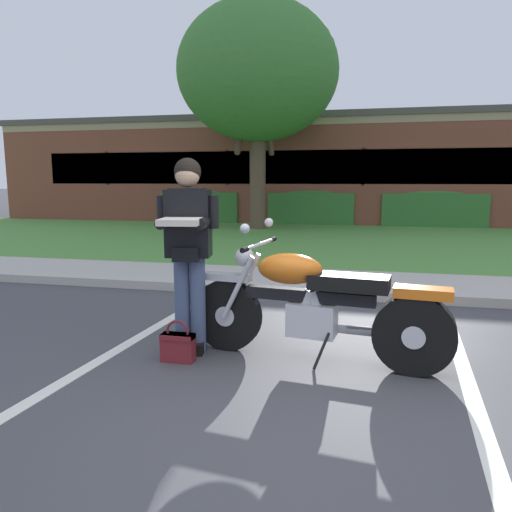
{
  "coord_description": "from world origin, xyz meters",
  "views": [
    {
      "loc": [
        0.25,
        -3.12,
        1.52
      ],
      "look_at": [
        -0.68,
        1.01,
        0.85
      ],
      "focal_mm": 33.87,
      "sensor_mm": 36.0,
      "label": 1
    }
  ],
  "objects_px": {
    "rider_person": "(188,240)",
    "brick_building": "(364,172)",
    "shade_tree": "(258,73)",
    "hedge_center_left": "(312,206)",
    "motorcycle": "(325,306)",
    "handbag": "(178,345)",
    "hedge_left": "(202,205)",
    "hedge_center_right": "(433,207)"
  },
  "relations": [
    {
      "from": "hedge_center_left",
      "to": "brick_building",
      "type": "relative_size",
      "value": 0.11
    },
    {
      "from": "hedge_left",
      "to": "brick_building",
      "type": "xyz_separation_m",
      "value": [
        5.55,
        5.34,
        1.22
      ]
    },
    {
      "from": "rider_person",
      "to": "hedge_center_left",
      "type": "bearing_deg",
      "value": 91.35
    },
    {
      "from": "shade_tree",
      "to": "hedge_left",
      "type": "distance_m",
      "value": 5.1
    },
    {
      "from": "shade_tree",
      "to": "handbag",
      "type": "bearing_deg",
      "value": -81.02
    },
    {
      "from": "rider_person",
      "to": "hedge_left",
      "type": "relative_size",
      "value": 0.61
    },
    {
      "from": "hedge_left",
      "to": "hedge_center_right",
      "type": "height_order",
      "value": "same"
    },
    {
      "from": "handbag",
      "to": "hedge_left",
      "type": "bearing_deg",
      "value": 108.09
    },
    {
      "from": "shade_tree",
      "to": "hedge_center_left",
      "type": "relative_size",
      "value": 2.33
    },
    {
      "from": "motorcycle",
      "to": "hedge_center_right",
      "type": "bearing_deg",
      "value": 79.06
    },
    {
      "from": "rider_person",
      "to": "brick_building",
      "type": "bearing_deg",
      "value": 85.6
    },
    {
      "from": "brick_building",
      "to": "hedge_center_right",
      "type": "bearing_deg",
      "value": -67.39
    },
    {
      "from": "hedge_center_right",
      "to": "hedge_left",
      "type": "bearing_deg",
      "value": -180.0
    },
    {
      "from": "motorcycle",
      "to": "shade_tree",
      "type": "bearing_deg",
      "value": 105.53
    },
    {
      "from": "brick_building",
      "to": "handbag",
      "type": "bearing_deg",
      "value": -94.41
    },
    {
      "from": "brick_building",
      "to": "motorcycle",
      "type": "bearing_deg",
      "value": -90.6
    },
    {
      "from": "shade_tree",
      "to": "brick_building",
      "type": "bearing_deg",
      "value": 67.37
    },
    {
      "from": "motorcycle",
      "to": "hedge_center_right",
      "type": "xyz_separation_m",
      "value": [
        2.41,
        12.47,
        0.17
      ]
    },
    {
      "from": "motorcycle",
      "to": "rider_person",
      "type": "relative_size",
      "value": 1.31
    },
    {
      "from": "hedge_left",
      "to": "motorcycle",
      "type": "bearing_deg",
      "value": -66.71
    },
    {
      "from": "handbag",
      "to": "brick_building",
      "type": "xyz_separation_m",
      "value": [
        1.39,
        18.08,
        1.72
      ]
    },
    {
      "from": "motorcycle",
      "to": "hedge_center_right",
      "type": "distance_m",
      "value": 12.7
    },
    {
      "from": "motorcycle",
      "to": "hedge_center_left",
      "type": "xyz_separation_m",
      "value": [
        -1.48,
        12.47,
        0.17
      ]
    },
    {
      "from": "shade_tree",
      "to": "hedge_center_right",
      "type": "height_order",
      "value": "shade_tree"
    },
    {
      "from": "motorcycle",
      "to": "hedge_center_left",
      "type": "relative_size",
      "value": 0.79
    },
    {
      "from": "hedge_center_right",
      "to": "brick_building",
      "type": "xyz_separation_m",
      "value": [
        -2.22,
        5.34,
        1.22
      ]
    },
    {
      "from": "handbag",
      "to": "rider_person",
      "type": "bearing_deg",
      "value": 84.39
    },
    {
      "from": "rider_person",
      "to": "hedge_center_left",
      "type": "height_order",
      "value": "rider_person"
    },
    {
      "from": "motorcycle",
      "to": "handbag",
      "type": "bearing_deg",
      "value": -167.53
    },
    {
      "from": "hedge_center_left",
      "to": "hedge_center_right",
      "type": "relative_size",
      "value": 0.89
    },
    {
      "from": "handbag",
      "to": "shade_tree",
      "type": "height_order",
      "value": "shade_tree"
    },
    {
      "from": "rider_person",
      "to": "brick_building",
      "type": "distance_m",
      "value": 17.91
    },
    {
      "from": "shade_tree",
      "to": "brick_building",
      "type": "xyz_separation_m",
      "value": [
        3.08,
        7.39,
        -2.74
      ]
    },
    {
      "from": "shade_tree",
      "to": "hedge_center_right",
      "type": "xyz_separation_m",
      "value": [
        5.31,
        2.06,
        -3.96
      ]
    },
    {
      "from": "motorcycle",
      "to": "hedge_center_left",
      "type": "bearing_deg",
      "value": 96.76
    },
    {
      "from": "brick_building",
      "to": "shade_tree",
      "type": "bearing_deg",
      "value": -112.63
    },
    {
      "from": "handbag",
      "to": "shade_tree",
      "type": "bearing_deg",
      "value": 98.98
    },
    {
      "from": "hedge_center_left",
      "to": "brick_building",
      "type": "distance_m",
      "value": 5.72
    },
    {
      "from": "hedge_left",
      "to": "brick_building",
      "type": "relative_size",
      "value": 0.1
    },
    {
      "from": "motorcycle",
      "to": "hedge_left",
      "type": "xyz_separation_m",
      "value": [
        -5.37,
        12.47,
        0.17
      ]
    },
    {
      "from": "hedge_left",
      "to": "hedge_center_left",
      "type": "relative_size",
      "value": 0.97
    },
    {
      "from": "motorcycle",
      "to": "brick_building",
      "type": "relative_size",
      "value": 0.08
    }
  ]
}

